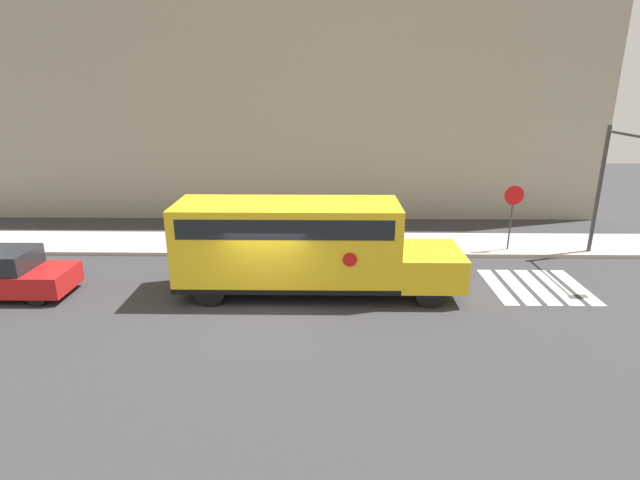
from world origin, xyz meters
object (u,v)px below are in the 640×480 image
Objects in this scene: parked_car at (3,274)px; traffic_light at (620,175)px; school_bus at (300,243)px; stop_sign at (512,208)px.

traffic_light reaches higher than parked_car.
parked_car is (-9.99, -0.39, -1.00)m from school_bus.
school_bus is 10.04m from parked_car.
school_bus is 12.35m from traffic_light.
school_bus is 9.56m from stop_sign.
parked_car is at bearing -165.81° from stop_sign.
parked_car is at bearing -177.75° from school_bus.
stop_sign is 0.54× the size of traffic_light.
school_bus is at bearing -166.42° from traffic_light.
parked_car is 0.81× the size of traffic_light.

